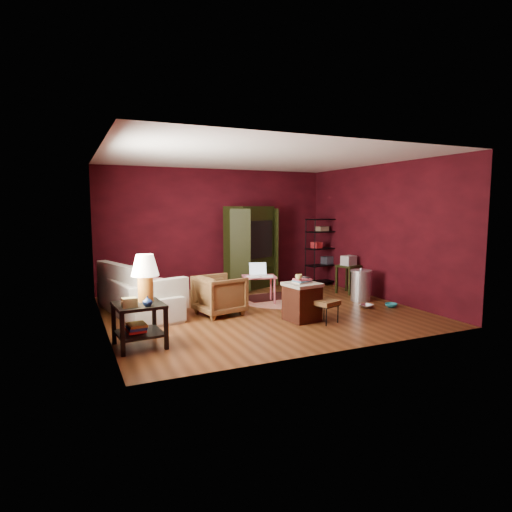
{
  "coord_description": "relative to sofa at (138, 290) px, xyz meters",
  "views": [
    {
      "loc": [
        -3.28,
        -7.09,
        1.92
      ],
      "look_at": [
        0.0,
        0.2,
        1.0
      ],
      "focal_mm": 30.0,
      "sensor_mm": 36.0,
      "label": 1
    }
  ],
  "objects": [
    {
      "name": "rug_oriental",
      "position": [
        2.74,
        0.24,
        -0.42
      ],
      "size": [
        1.11,
        0.79,
        0.01
      ],
      "rotation": [
        0.0,
        0.0,
        0.08
      ],
      "color": "#481513",
      "rests_on": "ground"
    },
    {
      "name": "rug_round",
      "position": [
        2.8,
        -0.09,
        -0.43
      ],
      "size": [
        1.63,
        1.63,
        0.01
      ],
      "rotation": [
        0.0,
        0.0,
        0.1
      ],
      "color": "beige",
      "rests_on": "ground"
    },
    {
      "name": "pet_bowl_steel",
      "position": [
        4.07,
        -1.34,
        -0.31
      ],
      "size": [
        0.26,
        0.13,
        0.25
      ],
      "primitive_type": "imported",
      "rotation": [
        0.0,
        0.0,
        0.27
      ],
      "color": "silver",
      "rests_on": "ground"
    },
    {
      "name": "footstool",
      "position": [
        2.75,
        -1.92,
        -0.1
      ],
      "size": [
        0.46,
        0.46,
        0.38
      ],
      "rotation": [
        0.0,
        0.0,
        0.29
      ],
      "color": "black",
      "rests_on": "ground"
    },
    {
      "name": "sofa_cushions",
      "position": [
        -0.01,
        -0.04,
        -0.03
      ],
      "size": [
        1.35,
        2.14,
        0.84
      ],
      "rotation": [
        0.0,
        0.0,
        0.31
      ],
      "color": "#A19C8B",
      "rests_on": "sofa"
    },
    {
      "name": "wire_shelving",
      "position": [
        4.58,
        1.03,
        0.46
      ],
      "size": [
        0.85,
        0.48,
        1.64
      ],
      "rotation": [
        0.0,
        0.0,
        0.17
      ],
      "color": "black",
      "rests_on": "ground"
    },
    {
      "name": "small_stand",
      "position": [
        4.57,
        -0.06,
        0.19
      ],
      "size": [
        0.52,
        0.52,
        0.84
      ],
      "rotation": [
        0.0,
        0.0,
        0.28
      ],
      "color": "black",
      "rests_on": "ground"
    },
    {
      "name": "hamper",
      "position": [
        2.46,
        -1.64,
        -0.1
      ],
      "size": [
        0.6,
        0.6,
        0.74
      ],
      "rotation": [
        0.0,
        0.0,
        0.14
      ],
      "color": "#3D180E",
      "rests_on": "ground"
    },
    {
      "name": "side_table",
      "position": [
        -0.22,
        -1.85,
        0.32
      ],
      "size": [
        0.69,
        0.69,
        1.27
      ],
      "rotation": [
        0.0,
        0.0,
        0.09
      ],
      "color": "black",
      "rests_on": "ground"
    },
    {
      "name": "armchair",
      "position": [
        1.33,
        -0.67,
        -0.05
      ],
      "size": [
        0.84,
        0.88,
        0.78
      ],
      "primitive_type": "imported",
      "rotation": [
        0.0,
        0.0,
        1.77
      ],
      "color": "black",
      "rests_on": "ground"
    },
    {
      "name": "laptop_desk",
      "position": [
        2.35,
        -0.14,
        0.06
      ],
      "size": [
        0.74,
        0.62,
        0.8
      ],
      "rotation": [
        0.0,
        0.0,
        -0.25
      ],
      "color": "#DF6679",
      "rests_on": "ground"
    },
    {
      "name": "room",
      "position": [
        2.08,
        -0.71,
        0.97
      ],
      "size": [
        5.54,
        5.04,
        2.84
      ],
      "color": "brown",
      "rests_on": "ground"
    },
    {
      "name": "pet_bowl_turquoise",
      "position": [
        4.52,
        -1.51,
        -0.32
      ],
      "size": [
        0.24,
        0.16,
        0.23
      ],
      "primitive_type": "imported",
      "rotation": [
        0.0,
        0.0,
        -0.41
      ],
      "color": "teal",
      "rests_on": "ground"
    },
    {
      "name": "trash_can",
      "position": [
        4.35,
        -0.79,
        -0.11
      ],
      "size": [
        0.46,
        0.46,
        0.68
      ],
      "rotation": [
        0.0,
        0.0,
        -0.06
      ],
      "color": "white",
      "rests_on": "ground"
    },
    {
      "name": "sofa",
      "position": [
        0.0,
        0.0,
        0.0
      ],
      "size": [
        1.04,
        2.31,
        0.87
      ],
      "primitive_type": "imported",
      "rotation": [
        0.0,
        0.0,
        1.75
      ],
      "color": "#A19C8B",
      "rests_on": "ground"
    },
    {
      "name": "tv_armoire",
      "position": [
        2.83,
        1.41,
        0.57
      ],
      "size": [
        1.38,
        1.16,
        1.93
      ],
      "rotation": [
        0.0,
        0.0,
        0.43
      ],
      "color": "black",
      "rests_on": "ground"
    },
    {
      "name": "vase",
      "position": [
        -0.19,
        -2.11,
        0.24
      ],
      "size": [
        0.17,
        0.17,
        0.13
      ],
      "primitive_type": "imported",
      "rotation": [
        0.0,
        0.0,
        -0.32
      ],
      "color": "#0D1C41",
      "rests_on": "side_table"
    },
    {
      "name": "mug",
      "position": [
        2.37,
        -1.68,
        0.34
      ],
      "size": [
        0.13,
        0.12,
        0.11
      ],
      "primitive_type": "imported",
      "rotation": [
        0.0,
        0.0,
        -0.35
      ],
      "color": "#D2C967",
      "rests_on": "hamper"
    }
  ]
}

